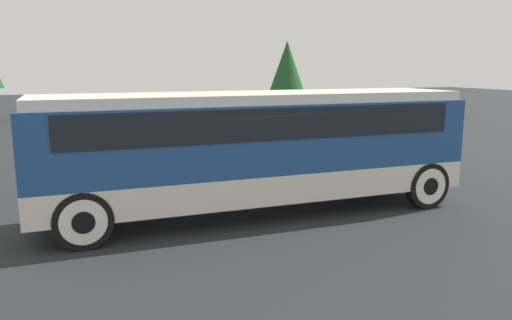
# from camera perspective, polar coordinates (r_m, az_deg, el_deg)

# --- Properties ---
(ground_plane) EXTENTS (120.00, 120.00, 0.00)m
(ground_plane) POSITION_cam_1_polar(r_m,az_deg,el_deg) (12.30, 0.00, -6.04)
(ground_plane) COLOR #26282B
(tour_bus) EXTENTS (10.28, 2.53, 2.93)m
(tour_bus) POSITION_cam_1_polar(r_m,az_deg,el_deg) (11.94, 0.43, 2.21)
(tour_bus) COLOR silver
(tour_bus) RESTS_ON ground_plane
(parked_car_near) EXTENTS (4.68, 1.97, 1.39)m
(parked_car_near) POSITION_cam_1_polar(r_m,az_deg,el_deg) (21.37, -1.98, 3.01)
(parked_car_near) COLOR black
(parked_car_near) RESTS_ON ground_plane
(parked_car_mid) EXTENTS (4.01, 1.96, 1.39)m
(parked_car_mid) POSITION_cam_1_polar(r_m,az_deg,el_deg) (19.31, 8.62, 2.03)
(parked_car_mid) COLOR maroon
(parked_car_mid) RESTS_ON ground_plane
(tree_left) EXTENTS (2.59, 2.59, 5.35)m
(tree_left) POSITION_cam_1_polar(r_m,az_deg,el_deg) (36.46, 3.57, 10.57)
(tree_left) COLOR brown
(tree_left) RESTS_ON ground_plane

